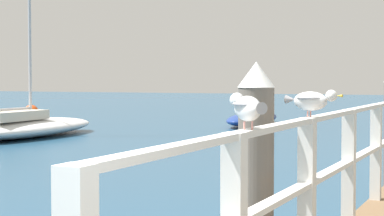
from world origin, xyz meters
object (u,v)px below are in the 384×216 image
object	(u,v)px
boat_4	(23,126)
seagull_foreground	(247,107)
dock_piling_near	(256,193)
seagull_background	(311,100)
boat_0	(254,112)
channel_buoy	(31,112)

from	to	relation	value
boat_4	seagull_foreground	bearing A→B (deg)	-49.96
dock_piling_near	seagull_foreground	world-z (taller)	dock_piling_near
seagull_foreground	seagull_background	world-z (taller)	same
boat_0	channel_buoy	distance (m)	10.75
dock_piling_near	boat_0	bearing A→B (deg)	109.42
seagull_background	channel_buoy	world-z (taller)	seagull_background
boat_0	boat_4	distance (m)	10.08
boat_4	seagull_background	bearing A→B (deg)	-46.93
seagull_background	seagull_foreground	bearing A→B (deg)	10.13
dock_piling_near	channel_buoy	world-z (taller)	dock_piling_near
channel_buoy	seagull_background	bearing A→B (deg)	-47.80
seagull_foreground	boat_4	bearing A→B (deg)	90.48
boat_4	channel_buoy	bearing A→B (deg)	123.94
boat_0	boat_4	size ratio (longest dim) A/B	0.64
boat_4	channel_buoy	size ratio (longest dim) A/B	6.03
dock_piling_near	boat_4	size ratio (longest dim) A/B	0.25
dock_piling_near	seagull_foreground	distance (m)	1.48
dock_piling_near	seagull_foreground	xyz separation A→B (m)	(0.37, -1.24, 0.73)
boat_4	channel_buoy	distance (m)	9.78
dock_piling_near	boat_0	size ratio (longest dim) A/B	0.38
seagull_background	boat_0	size ratio (longest dim) A/B	0.09
boat_4	boat_0	bearing A→B (deg)	58.43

